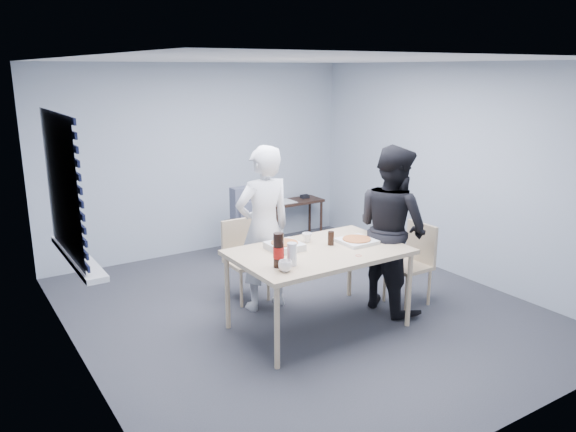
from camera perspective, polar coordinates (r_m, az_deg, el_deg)
room at (r=5.24m, az=-21.56°, el=1.82°), size 5.00×5.00×5.00m
dining_table at (r=5.49m, az=3.18°, el=-4.05°), size 1.67×1.06×0.81m
chair_far at (r=6.32m, az=-4.55°, el=-3.81°), size 0.42×0.42×0.89m
chair_right at (r=6.31m, az=12.67°, el=-4.16°), size 0.42×0.42×0.89m
person_white at (r=5.92m, az=-2.49°, el=-1.30°), size 0.65×0.42×1.77m
person_black at (r=6.02m, az=10.51°, el=-1.26°), size 0.47×0.86×1.77m
side_table at (r=8.52m, az=0.64°, el=1.07°), size 0.87×0.39×0.58m
stool at (r=7.53m, az=-4.48°, el=-1.32°), size 0.39×0.39×0.55m
backpack at (r=7.44m, az=-4.48°, el=1.13°), size 0.33×0.24×0.46m
pizza_box_a at (r=5.47m, az=-0.37°, el=-3.05°), size 0.31×0.31×0.08m
pizza_box_b at (r=5.72m, az=6.98°, el=-2.51°), size 0.34×0.34×0.05m
mug_a at (r=4.89m, az=-0.27°, el=-5.10°), size 0.17×0.17×0.10m
mug_b at (r=5.70m, az=1.95°, el=-2.20°), size 0.10×0.10×0.09m
cola_glass at (r=5.61m, az=4.38°, el=-2.28°), size 0.08×0.08×0.14m
soda_bottle at (r=4.96m, az=-0.96°, el=-3.55°), size 0.10×0.10×0.31m
plastic_cups at (r=5.02m, az=0.40°, el=-3.90°), size 0.10×0.10×0.21m
rubber_band at (r=5.34m, az=7.19°, el=-4.02°), size 0.07×0.07×0.00m
papers at (r=8.44m, az=-0.28°, el=1.51°), size 0.25×0.33×0.01m
black_box at (r=8.65m, az=1.72°, el=1.99°), size 0.13×0.10×0.05m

